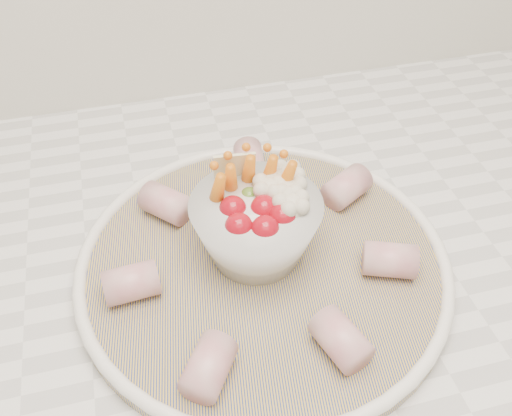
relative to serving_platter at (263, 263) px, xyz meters
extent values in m
cube|color=silver|center=(-0.16, 0.03, -0.03)|extent=(2.04, 0.62, 0.04)
cylinder|color=navy|center=(0.00, 0.00, 0.00)|extent=(0.40, 0.40, 0.01)
torus|color=white|center=(0.00, 0.00, 0.00)|extent=(0.35, 0.35, 0.01)
sphere|color=#9C0A17|center=(-0.02, -0.01, 0.06)|extent=(0.02, 0.02, 0.02)
sphere|color=#9C0A17|center=(0.00, -0.02, 0.06)|extent=(0.02, 0.02, 0.02)
sphere|color=#9C0A17|center=(0.01, -0.01, 0.06)|extent=(0.02, 0.02, 0.02)
sphere|color=#9C0A17|center=(-0.02, 0.01, 0.06)|extent=(0.02, 0.02, 0.02)
sphere|color=#9C0A17|center=(0.00, 0.01, 0.06)|extent=(0.02, 0.02, 0.02)
sphere|color=#9C0A17|center=(0.02, 0.01, 0.06)|extent=(0.02, 0.02, 0.02)
sphere|color=#4C7226|center=(-0.01, 0.03, 0.06)|extent=(0.02, 0.02, 0.02)
cone|color=orange|center=(-0.02, 0.04, 0.07)|extent=(0.02, 0.03, 0.06)
cone|color=orange|center=(0.00, 0.05, 0.07)|extent=(0.02, 0.03, 0.06)
cone|color=orange|center=(0.02, 0.04, 0.07)|extent=(0.02, 0.03, 0.06)
cone|color=orange|center=(-0.04, 0.03, 0.07)|extent=(0.03, 0.04, 0.06)
cone|color=orange|center=(0.03, 0.03, 0.07)|extent=(0.03, 0.04, 0.06)
sphere|color=beige|center=(0.03, 0.02, 0.07)|extent=(0.03, 0.03, 0.03)
sphere|color=beige|center=(0.03, 0.00, 0.07)|extent=(0.03, 0.03, 0.03)
sphere|color=beige|center=(0.03, 0.04, 0.07)|extent=(0.03, 0.03, 0.03)
sphere|color=beige|center=(0.01, 0.03, 0.07)|extent=(0.03, 0.03, 0.03)
cube|color=beige|center=(-0.01, 0.05, 0.07)|extent=(0.04, 0.01, 0.04)
cylinder|color=#B55261|center=(0.11, -0.04, 0.02)|extent=(0.06, 0.05, 0.03)
cylinder|color=#B55261|center=(0.11, 0.06, 0.02)|extent=(0.06, 0.05, 0.03)
cylinder|color=#B55261|center=(0.02, 0.13, 0.02)|extent=(0.04, 0.05, 0.03)
cylinder|color=#B55261|center=(-0.08, 0.08, 0.02)|extent=(0.06, 0.06, 0.03)
cylinder|color=#B55261|center=(-0.12, -0.01, 0.02)|extent=(0.05, 0.04, 0.03)
cylinder|color=#B55261|center=(-0.07, -0.11, 0.02)|extent=(0.05, 0.06, 0.03)
cylinder|color=#B55261|center=(0.03, -0.11, 0.02)|extent=(0.04, 0.05, 0.03)
camera|label=1|loc=(-0.10, -0.34, 0.41)|focal=40.00mm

